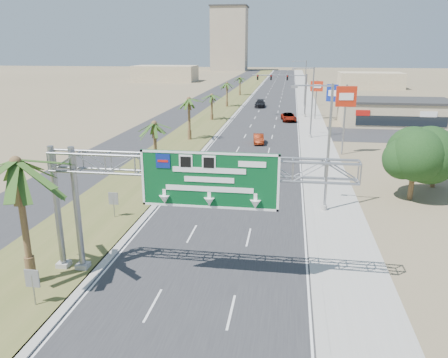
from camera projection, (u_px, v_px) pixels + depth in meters
name	position (u px, v px, depth m)	size (l,w,h in m)	color
road	(274.00, 96.00, 119.37)	(12.00, 300.00, 0.02)	#28282B
sidewalk_right	(306.00, 96.00, 118.14)	(4.00, 300.00, 0.10)	#9E9B93
median_grass	(238.00, 95.00, 120.79)	(7.00, 300.00, 0.12)	#515827
opposing_road	(213.00, 95.00, 121.81)	(8.00, 300.00, 0.02)	#28282B
sign_gantry	(182.00, 176.00, 23.01)	(16.75, 1.24, 7.50)	gray
palm_near	(16.00, 163.00, 22.10)	(5.70, 5.70, 8.35)	brown
palm_row_b	(154.00, 124.00, 45.46)	(3.99, 3.99, 5.95)	brown
palm_row_c	(189.00, 100.00, 60.39)	(3.99, 3.99, 6.75)	brown
palm_row_d	(212.00, 96.00, 77.80)	(3.99, 3.99, 5.45)	brown
palm_row_e	(227.00, 84.00, 95.60)	(3.99, 3.99, 6.15)	brown
palm_row_f	(240.00, 78.00, 119.39)	(3.99, 3.99, 5.75)	brown
streetlight_near	(325.00, 154.00, 33.64)	(3.27, 0.44, 10.00)	gray
streetlight_mid	(310.00, 106.00, 62.05)	(3.27, 0.44, 10.00)	gray
streetlight_far	(304.00, 85.00, 96.15)	(3.27, 0.44, 10.00)	gray
signal_mast	(295.00, 91.00, 81.23)	(10.28, 0.71, 8.00)	gray
store_building	(394.00, 113.00, 73.98)	(18.00, 10.00, 4.00)	tan
oak_near	(416.00, 148.00, 36.37)	(4.50, 4.50, 6.80)	brown
oak_far	(438.00, 147.00, 39.93)	(3.50, 3.50, 5.60)	brown
median_signback_a	(32.00, 281.00, 21.58)	(0.75, 0.08, 2.08)	gray
median_signback_b	(113.00, 200.00, 33.05)	(0.75, 0.08, 2.08)	gray
tower_distant	(229.00, 39.00, 251.53)	(20.00, 16.00, 35.00)	tan
building_distant_left	(165.00, 73.00, 172.32)	(24.00, 14.00, 6.00)	tan
building_distant_right	(370.00, 80.00, 142.77)	(20.00, 12.00, 5.00)	tan
car_left_lane	(183.00, 175.00, 42.19)	(1.74, 4.32, 1.47)	black
car_mid_lane	(259.00, 139.00, 59.54)	(1.37, 3.94, 1.30)	#651B08
car_right_lane	(289.00, 117.00, 77.93)	(2.39, 5.19, 1.44)	gray
car_far	(260.00, 104.00, 96.38)	(2.18, 5.36, 1.55)	black
pole_sign_red_near	(346.00, 100.00, 51.74)	(2.42, 0.58, 8.44)	gray
pole_sign_blue	(332.00, 94.00, 77.17)	(1.99, 0.91, 6.63)	gray
pole_sign_red_far	(317.00, 89.00, 78.35)	(2.22, 0.56, 7.10)	gray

